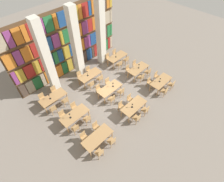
{
  "coord_description": "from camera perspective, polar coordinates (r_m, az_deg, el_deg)",
  "views": [
    {
      "loc": [
        -6.4,
        -6.52,
        10.49
      ],
      "look_at": [
        0.0,
        -0.24,
        0.69
      ],
      "focal_mm": 28.0,
      "sensor_mm": 36.0,
      "label": 1
    }
  ],
  "objects": [
    {
      "name": "ground_plane",
      "position": [
        13.91,
        -0.69,
        -1.4
      ],
      "size": [
        40.0,
        40.0,
        0.0
      ],
      "primitive_type": "plane",
      "color": "gray"
    },
    {
      "name": "bookshelf_bank",
      "position": [
        15.15,
        -14.08,
        14.89
      ],
      "size": [
        10.05,
        0.35,
        5.5
      ],
      "color": "brown",
      "rests_on": "ground_plane"
    },
    {
      "name": "pillar_left",
      "position": [
        13.17,
        -20.56,
        9.61
      ],
      "size": [
        0.6,
        0.6,
        6.0
      ],
      "color": "silver",
      "rests_on": "ground_plane"
    },
    {
      "name": "pillar_center",
      "position": [
        14.14,
        -11.62,
        14.57
      ],
      "size": [
        0.6,
        0.6,
        6.0
      ],
      "color": "silver",
      "rests_on": "ground_plane"
    },
    {
      "name": "pillar_right",
      "position": [
        15.47,
        -3.72,
        18.52
      ],
      "size": [
        0.6,
        0.6,
        6.0
      ],
      "color": "silver",
      "rests_on": "ground_plane"
    },
    {
      "name": "reading_table_0",
      "position": [
        11.09,
        -4.73,
        -14.94
      ],
      "size": [
        1.98,
        0.88,
        0.76
      ],
      "color": "tan",
      "rests_on": "ground_plane"
    },
    {
      "name": "chair_0",
      "position": [
        10.88,
        -4.03,
        -19.47
      ],
      "size": [
        0.42,
        0.4,
        0.89
      ],
      "color": "tan",
      "rests_on": "ground_plane"
    },
    {
      "name": "chair_1",
      "position": [
        11.43,
        -9.12,
        -14.6
      ],
      "size": [
        0.42,
        0.4,
        0.89
      ],
      "rotation": [
        0.0,
        0.0,
        3.14
      ],
      "color": "tan",
      "rests_on": "ground_plane"
    },
    {
      "name": "chair_2",
      "position": [
        11.16,
        -0.05,
        -16.08
      ],
      "size": [
        0.42,
        0.4,
        0.89
      ],
      "color": "tan",
      "rests_on": "ground_plane"
    },
    {
      "name": "chair_3",
      "position": [
        11.69,
        -5.21,
        -11.57
      ],
      "size": [
        0.42,
        0.4,
        0.89
      ],
      "rotation": [
        0.0,
        0.0,
        3.14
      ],
      "color": "tan",
      "rests_on": "ground_plane"
    },
    {
      "name": "reading_table_1",
      "position": [
        12.45,
        7.14,
        -4.96
      ],
      "size": [
        1.98,
        0.88,
        0.76
      ],
      "color": "tan",
      "rests_on": "ground_plane"
    },
    {
      "name": "chair_4",
      "position": [
        12.13,
        8.15,
        -8.76
      ],
      "size": [
        0.42,
        0.4,
        0.89
      ],
      "color": "tan",
      "rests_on": "ground_plane"
    },
    {
      "name": "chair_5",
      "position": [
        12.61,
        3.05,
        -5.0
      ],
      "size": [
        0.42,
        0.4,
        0.89
      ],
      "rotation": [
        0.0,
        0.0,
        3.14
      ],
      "color": "tan",
      "rests_on": "ground_plane"
    },
    {
      "name": "chair_6",
      "position": [
        12.62,
        10.88,
        -6.11
      ],
      "size": [
        0.42,
        0.4,
        0.89
      ],
      "color": "tan",
      "rests_on": "ground_plane"
    },
    {
      "name": "chair_7",
      "position": [
        13.09,
        5.87,
        -2.61
      ],
      "size": [
        0.42,
        0.4,
        0.89
      ],
      "rotation": [
        0.0,
        0.0,
        3.14
      ],
      "color": "tan",
      "rests_on": "ground_plane"
    },
    {
      "name": "desk_lamp_0",
      "position": [
        12.08,
        6.66,
        -4.52
      ],
      "size": [
        0.14,
        0.14,
        0.39
      ],
      "color": "black",
      "rests_on": "reading_table_1"
    },
    {
      "name": "reading_table_2",
      "position": [
        14.55,
        15.7,
        3.0
      ],
      "size": [
        1.98,
        0.88,
        0.76
      ],
      "color": "tan",
      "rests_on": "ground_plane"
    },
    {
      "name": "chair_8",
      "position": [
        14.15,
        16.8,
        -0.04
      ],
      "size": [
        0.42,
        0.4,
        0.89
      ],
      "color": "tan",
      "rests_on": "ground_plane"
    },
    {
      "name": "chair_9",
      "position": [
        14.57,
        12.13,
        2.89
      ],
      "size": [
        0.42,
        0.4,
        0.89
      ],
      "rotation": [
        0.0,
        0.0,
        3.14
      ],
      "color": "tan",
      "rests_on": "ground_plane"
    },
    {
      "name": "chair_10",
      "position": [
        14.84,
        18.9,
        2.03
      ],
      "size": [
        0.42,
        0.4,
        0.89
      ],
      "color": "tan",
      "rests_on": "ground_plane"
    },
    {
      "name": "chair_11",
      "position": [
        15.25,
        14.38,
        4.79
      ],
      "size": [
        0.42,
        0.4,
        0.89
      ],
      "rotation": [
        0.0,
        0.0,
        3.14
      ],
      "color": "tan",
      "rests_on": "ground_plane"
    },
    {
      "name": "desk_lamp_1",
      "position": [
        14.23,
        15.47,
        3.75
      ],
      "size": [
        0.14,
        0.14,
        0.39
      ],
      "color": "black",
      "rests_on": "reading_table_2"
    },
    {
      "name": "reading_table_3",
      "position": [
        12.16,
        -12.09,
        -7.82
      ],
      "size": [
        1.98,
        0.88,
        0.76
      ],
      "color": "tan",
      "rests_on": "ground_plane"
    },
    {
      "name": "chair_12",
      "position": [
        11.83,
        -11.83,
        -11.86
      ],
      "size": [
        0.42,
        0.4,
        0.89
      ],
      "color": "tan",
      "rests_on": "ground_plane"
    },
    {
      "name": "chair_13",
      "position": [
        12.6,
        -15.83,
        -7.68
      ],
      "size": [
        0.42,
        0.4,
        0.89
      ],
      "rotation": [
        0.0,
        0.0,
        3.14
      ],
      "color": "tan",
      "rests_on": "ground_plane"
    },
    {
      "name": "chair_14",
      "position": [
        12.08,
        -8.07,
        -9.08
      ],
      "size": [
        0.42,
        0.4,
        0.89
      ],
      "color": "tan",
      "rests_on": "ground_plane"
    },
    {
      "name": "chair_15",
      "position": [
        12.83,
        -12.22,
        -5.18
      ],
      "size": [
        0.42,
        0.4,
        0.89
      ],
      "rotation": [
        0.0,
        0.0,
        3.14
      ],
      "color": "tan",
      "rests_on": "ground_plane"
    },
    {
      "name": "desk_lamp_2",
      "position": [
        11.76,
        -13.68,
        -7.58
      ],
      "size": [
        0.14,
        0.14,
        0.47
      ],
      "color": "black",
      "rests_on": "reading_table_3"
    },
    {
      "name": "reading_table_4",
      "position": [
        13.45,
        -0.74,
        0.72
      ],
      "size": [
        1.98,
        0.88,
        0.76
      ],
      "color": "tan",
      "rests_on": "ground_plane"
    },
    {
      "name": "chair_16",
      "position": [
        13.02,
        -0.06,
        -2.65
      ],
      "size": [
        0.42,
        0.4,
        0.89
      ],
      "color": "tan",
      "rests_on": "ground_plane"
    },
    {
      "name": "chair_17",
      "position": [
        13.73,
        -4.37,
        0.61
      ],
      "size": [
        0.42,
        0.4,
        0.89
      ],
      "rotation": [
        0.0,
        0.0,
        3.14
      ],
      "color": "tan",
      "rests_on": "ground_plane"
    },
    {
      "name": "chair_18",
      "position": [
        13.52,
        3.03,
        -0.22
      ],
      "size": [
        0.42,
        0.4,
        0.89
      ],
      "color": "tan",
      "rests_on": "ground_plane"
    },
    {
      "name": "chair_19",
      "position": [
        14.21,
        -1.27,
        2.8
      ],
      "size": [
        0.42,
        0.4,
        0.89
      ],
      "rotation": [
        0.0,
        0.0,
        3.14
      ],
      "color": "tan",
      "rests_on": "ground_plane"
    },
    {
      "name": "desk_lamp_3",
      "position": [
        13.32,
        0.33,
        2.35
      ],
      "size": [
        0.14,
        0.14,
        0.41
      ],
      "color": "black",
      "rests_on": "reading_table_4"
    },
    {
      "name": "reading_table_5",
      "position": [
        15.31,
        8.55,
        7.1
      ],
      "size": [
        1.98,
        0.88,
        0.76
      ],
      "color": "tan",
      "rests_on": "ground_plane"
    },
    {
      "name": "chair_20",
      "position": [
        14.86,
        9.55,
        4.45
      ],
      "size": [
        0.42,
        0.4,
        0.89
      ],
      "color": "tan",
      "rests_on": "ground_plane"
    },
    {
      "name": "chair_21",
      "position": [
        15.47,
        5.33,
        7.05
      ],
      "size": [
        0.42,
        0.4,
        0.89
      ],
      "rotation": [
        0.0,
        0.0,
        3.14
      ],
      "color": "tan",
      "rests_on": "ground_plane"
    },
    {
      "name": "chair_22",
      "position": [
        15.46,
        11.67,
        6.1
      ],
      "size": [
        0.42,
        0.4,
        0.89
      ],
      "color": "tan",
      "rests_on": "ground_plane"
    },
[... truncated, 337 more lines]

